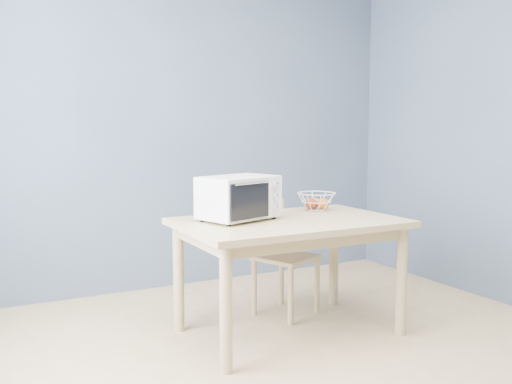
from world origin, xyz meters
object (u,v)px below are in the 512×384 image
dining_table (289,235)px  dining_chair (282,259)px  toaster_oven (237,197)px  fruit_basket (316,201)px

dining_table → dining_chair: size_ratio=1.74×
dining_chair → toaster_oven: bearing=-175.2°
fruit_basket → dining_chair: bearing=154.2°
fruit_basket → dining_table: bearing=-145.2°
dining_table → dining_chair: (0.16, 0.37, -0.25)m
toaster_oven → dining_chair: size_ratio=0.69×
fruit_basket → dining_chair: (-0.22, 0.11, -0.42)m
toaster_oven → fruit_basket: 0.72m
fruit_basket → toaster_oven: bearing=-168.4°
toaster_oven → dining_chair: 0.74m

